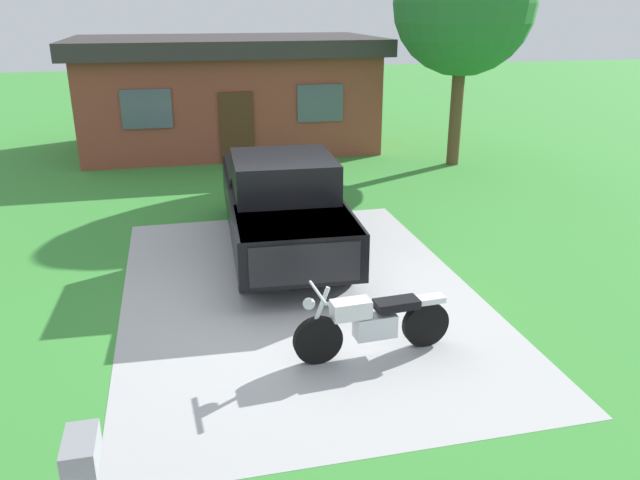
{
  "coord_description": "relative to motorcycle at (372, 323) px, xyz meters",
  "views": [
    {
      "loc": [
        -1.8,
        -9.15,
        4.45
      ],
      "look_at": [
        0.35,
        0.05,
        0.9
      ],
      "focal_mm": 35.2,
      "sensor_mm": 36.0,
      "label": 1
    }
  ],
  "objects": [
    {
      "name": "ground_plane",
      "position": [
        -0.57,
        2.06,
        -0.47
      ],
      "size": [
        80.0,
        80.0,
        0.0
      ],
      "primitive_type": "plane",
      "color": "#3B8F38"
    },
    {
      "name": "driveway_pad",
      "position": [
        -0.57,
        2.06,
        -0.47
      ],
      "size": [
        5.67,
        8.16,
        0.01
      ],
      "primitive_type": "cube",
      "color": "#B1B1B1",
      "rests_on": "ground"
    },
    {
      "name": "neighbor_house",
      "position": [
        -0.57,
        13.94,
        1.32
      ],
      "size": [
        9.6,
        5.6,
        3.5
      ],
      "color": "brown",
      "rests_on": "ground"
    },
    {
      "name": "shade_tree",
      "position": [
        5.64,
        9.86,
        4.01
      ],
      "size": [
        3.9,
        3.9,
        6.45
      ],
      "color": "brown",
      "rests_on": "ground"
    },
    {
      "name": "motorcycle",
      "position": [
        0.0,
        0.0,
        0.0
      ],
      "size": [
        2.21,
        0.7,
        1.09
      ],
      "color": "black",
      "rests_on": "ground"
    },
    {
      "name": "mailbox",
      "position": [
        -3.29,
        -2.72,
        0.51
      ],
      "size": [
        0.26,
        0.48,
        1.26
      ],
      "color": "#4C3823",
      "rests_on": "ground"
    },
    {
      "name": "pickup_truck",
      "position": [
        -0.49,
        4.26,
        0.48
      ],
      "size": [
        2.25,
        5.71,
        1.9
      ],
      "color": "black",
      "rests_on": "ground"
    }
  ]
}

